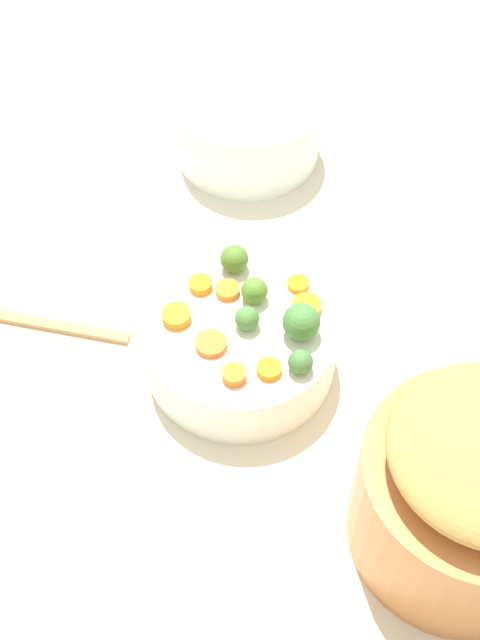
# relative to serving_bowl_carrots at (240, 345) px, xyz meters

# --- Properties ---
(tabletop) EXTENTS (2.40, 2.40, 0.02)m
(tabletop) POSITION_rel_serving_bowl_carrots_xyz_m (-0.03, 0.04, -0.05)
(tabletop) COLOR beige
(tabletop) RESTS_ON ground
(serving_bowl_carrots) EXTENTS (0.23, 0.23, 0.08)m
(serving_bowl_carrots) POSITION_rel_serving_bowl_carrots_xyz_m (0.00, 0.00, 0.00)
(serving_bowl_carrots) COLOR white
(serving_bowl_carrots) RESTS_ON tabletop
(metal_pot) EXTENTS (0.23, 0.23, 0.15)m
(metal_pot) POSITION_rel_serving_bowl_carrots_xyz_m (-0.11, -0.30, 0.03)
(metal_pot) COLOR #C87A43
(metal_pot) RESTS_ON tabletop
(carrot_slice_0) EXTENTS (0.04, 0.04, 0.01)m
(carrot_slice_0) POSITION_rel_serving_bowl_carrots_xyz_m (-0.05, -0.06, 0.04)
(carrot_slice_0) COLOR orange
(carrot_slice_0) RESTS_ON serving_bowl_carrots
(carrot_slice_1) EXTENTS (0.03, 0.03, 0.01)m
(carrot_slice_1) POSITION_rel_serving_bowl_carrots_xyz_m (0.08, -0.04, 0.04)
(carrot_slice_1) COLOR orange
(carrot_slice_1) RESTS_ON serving_bowl_carrots
(carrot_slice_2) EXTENTS (0.04, 0.04, 0.01)m
(carrot_slice_2) POSITION_rel_serving_bowl_carrots_xyz_m (0.04, 0.03, 0.04)
(carrot_slice_2) COLOR orange
(carrot_slice_2) RESTS_ON serving_bowl_carrots
(carrot_slice_3) EXTENTS (0.04, 0.04, 0.01)m
(carrot_slice_3) POSITION_rel_serving_bowl_carrots_xyz_m (0.03, 0.07, 0.04)
(carrot_slice_3) COLOR orange
(carrot_slice_3) RESTS_ON serving_bowl_carrots
(carrot_slice_4) EXTENTS (0.05, 0.05, 0.01)m
(carrot_slice_4) POSITION_rel_serving_bowl_carrots_xyz_m (-0.02, 0.07, 0.04)
(carrot_slice_4) COLOR orange
(carrot_slice_4) RESTS_ON serving_bowl_carrots
(carrot_slice_5) EXTENTS (0.05, 0.05, 0.01)m
(carrot_slice_5) POSITION_rel_serving_bowl_carrots_xyz_m (-0.04, 0.02, 0.04)
(carrot_slice_5) COLOR orange
(carrot_slice_5) RESTS_ON serving_bowl_carrots
(carrot_slice_6) EXTENTS (0.04, 0.04, 0.01)m
(carrot_slice_6) POSITION_rel_serving_bowl_carrots_xyz_m (0.05, -0.06, 0.04)
(carrot_slice_6) COLOR orange
(carrot_slice_6) RESTS_ON serving_bowl_carrots
(carrot_slice_7) EXTENTS (0.04, 0.04, 0.01)m
(carrot_slice_7) POSITION_rel_serving_bowl_carrots_xyz_m (-0.07, -0.02, 0.04)
(carrot_slice_7) COLOR orange
(carrot_slice_7) RESTS_ON serving_bowl_carrots
(brussels_sprout_0) EXTENTS (0.03, 0.03, 0.03)m
(brussels_sprout_0) POSITION_rel_serving_bowl_carrots_xyz_m (-0.03, -0.09, 0.05)
(brussels_sprout_0) COLOR #46793B
(brussels_sprout_0) RESTS_ON serving_bowl_carrots
(brussels_sprout_1) EXTENTS (0.03, 0.03, 0.03)m
(brussels_sprout_1) POSITION_rel_serving_bowl_carrots_xyz_m (0.00, -0.01, 0.05)
(brussels_sprout_1) COLOR #487F3A
(brussels_sprout_1) RESTS_ON serving_bowl_carrots
(brussels_sprout_2) EXTENTS (0.04, 0.04, 0.04)m
(brussels_sprout_2) POSITION_rel_serving_bowl_carrots_xyz_m (0.02, -0.07, 0.06)
(brussels_sprout_2) COLOR #447F3B
(brussels_sprout_2) RESTS_ON serving_bowl_carrots
(brussels_sprout_3) EXTENTS (0.03, 0.03, 0.03)m
(brussels_sprout_3) POSITION_rel_serving_bowl_carrots_xyz_m (0.04, 0.00, 0.05)
(brussels_sprout_3) COLOR #54842D
(brussels_sprout_3) RESTS_ON serving_bowl_carrots
(brussels_sprout_4) EXTENTS (0.03, 0.03, 0.03)m
(brussels_sprout_4) POSITION_rel_serving_bowl_carrots_xyz_m (0.08, 0.04, 0.06)
(brussels_sprout_4) COLOR #517A2B
(brussels_sprout_4) RESTS_ON serving_bowl_carrots
(casserole_dish) EXTENTS (0.21, 0.21, 0.10)m
(casserole_dish) POSITION_rel_serving_bowl_carrots_xyz_m (0.36, 0.15, 0.01)
(casserole_dish) COLOR white
(casserole_dish) RESTS_ON tabletop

